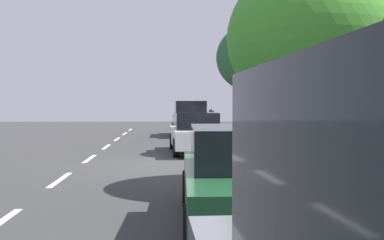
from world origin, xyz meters
The scene contains 13 objects.
ground centered at (0.00, 0.00, 0.00)m, with size 65.27×65.27×0.00m, color #353535.
sidewalk centered at (4.17, 0.00, 0.06)m, with size 3.90×40.80×0.13m, color #B6A6A4.
curb_edge centered at (2.13, 0.00, 0.06)m, with size 0.16×40.80×0.13m, color gray.
lane_stripe_centre centered at (-2.77, -0.40, 0.00)m, with size 0.14×40.00×0.01m.
lane_stripe_bike_edge centered at (0.66, 0.00, 0.00)m, with size 0.12×40.80×0.01m, color white.
building_facade centered at (6.37, 0.00, 3.20)m, with size 0.50×40.80×6.40m, color tan.
parked_sedan_green_second centered at (1.00, -6.96, 0.75)m, with size 1.94×4.45×1.52m.
parked_sedan_white_mid centered at (0.91, 3.42, 0.75)m, with size 1.96×4.46×1.52m.
parked_suv_silver_far centered at (1.12, 12.36, 1.03)m, with size 2.02×4.73×1.99m.
bicycle_at_curb centered at (1.67, 7.51, 0.37)m, with size 1.62×0.75×0.76m.
cyclist_with_backpack centered at (1.90, 7.06, 0.97)m, with size 0.46×0.61×1.61m.
street_tree_near_cyclist centered at (3.01, -3.57, 3.32)m, with size 3.62×3.62×4.88m.
street_tree_mid_block centered at (3.01, 3.03, 3.52)m, with size 2.71×2.71×4.68m.
Camera 1 is at (-0.14, -13.75, 1.88)m, focal length 42.77 mm.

